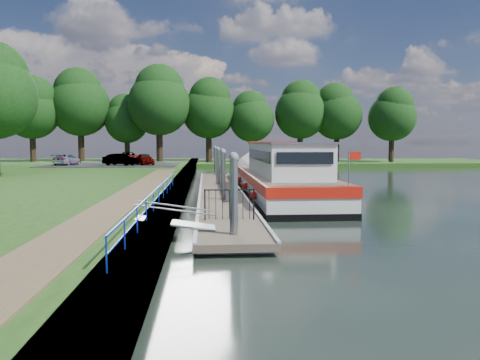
{
  "coord_description": "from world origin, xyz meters",
  "views": [
    {
      "loc": [
        -0.87,
        -14.85,
        3.25
      ],
      "look_at": [
        0.83,
        8.14,
        1.4
      ],
      "focal_mm": 35.0,
      "sensor_mm": 36.0,
      "label": 1
    }
  ],
  "objects": [
    {
      "name": "barge",
      "position": [
        3.6,
        14.34,
        1.09
      ],
      "size": [
        4.36,
        21.15,
        4.78
      ],
      "color": "black",
      "rests_on": "ground"
    },
    {
      "name": "car_c",
      "position": [
        -15.9,
        37.19,
        1.43
      ],
      "size": [
        2.38,
        4.32,
        1.19
      ],
      "primitive_type": "imported",
      "rotation": [
        0.0,
        0.0,
        2.96
      ],
      "color": "#999999",
      "rests_on": "carpark"
    },
    {
      "name": "car_a",
      "position": [
        -7.48,
        36.8,
        1.46
      ],
      "size": [
        2.65,
        3.95,
        1.25
      ],
      "primitive_type": "imported",
      "rotation": [
        0.0,
        0.0,
        0.35
      ],
      "color": "#999999",
      "rests_on": "carpark"
    },
    {
      "name": "bank_edge",
      "position": [
        -2.55,
        15.0,
        0.39
      ],
      "size": [
        1.1,
        90.0,
        0.78
      ],
      "primitive_type": "cube",
      "color": "#473D2D",
      "rests_on": "ground"
    },
    {
      "name": "blue_fence",
      "position": [
        -2.75,
        3.0,
        1.31
      ],
      "size": [
        0.04,
        18.04,
        0.72
      ],
      "color": "#0C2DBF",
      "rests_on": "riverbank"
    },
    {
      "name": "carpark",
      "position": [
        -11.0,
        38.0,
        0.81
      ],
      "size": [
        14.0,
        12.0,
        0.06
      ],
      "primitive_type": "cube",
      "color": "black",
      "rests_on": "riverbank"
    },
    {
      "name": "gate_panel",
      "position": [
        -0.0,
        2.2,
        1.15
      ],
      "size": [
        1.85,
        0.05,
        1.15
      ],
      "color": "black",
      "rests_on": "ground"
    },
    {
      "name": "footpath",
      "position": [
        -4.4,
        8.0,
        0.8
      ],
      "size": [
        1.6,
        40.0,
        0.05
      ],
      "primitive_type": "cube",
      "color": "brown",
      "rests_on": "riverbank"
    },
    {
      "name": "car_b",
      "position": [
        -9.86,
        35.42,
        1.46
      ],
      "size": [
        3.98,
        2.75,
        1.24
      ],
      "primitive_type": "imported",
      "rotation": [
        0.0,
        0.0,
        1.15
      ],
      "color": "#999999",
      "rests_on": "carpark"
    },
    {
      "name": "pontoon",
      "position": [
        0.0,
        13.0,
        0.18
      ],
      "size": [
        2.5,
        30.0,
        0.56
      ],
      "color": "brown",
      "rests_on": "ground"
    },
    {
      "name": "far_bank",
      "position": [
        12.0,
        52.0,
        0.3
      ],
      "size": [
        60.0,
        18.0,
        0.6
      ],
      "primitive_type": "cube",
      "color": "#204614",
      "rests_on": "ground"
    },
    {
      "name": "mooring_piles",
      "position": [
        0.0,
        13.0,
        1.28
      ],
      "size": [
        0.3,
        27.3,
        3.55
      ],
      "color": "gray",
      "rests_on": "ground"
    },
    {
      "name": "ground",
      "position": [
        0.0,
        0.0,
        0.0
      ],
      "size": [
        160.0,
        160.0,
        0.0
      ],
      "primitive_type": "plane",
      "color": "black",
      "rests_on": "ground"
    },
    {
      "name": "car_d",
      "position": [
        -10.19,
        41.87,
        1.49
      ],
      "size": [
        2.49,
        4.82,
        1.3
      ],
      "primitive_type": "imported",
      "rotation": [
        0.0,
        0.0,
        0.07
      ],
      "color": "#999999",
      "rests_on": "carpark"
    },
    {
      "name": "horizon_trees",
      "position": [
        -1.61,
        48.68,
        7.95
      ],
      "size": [
        54.38,
        10.03,
        12.87
      ],
      "color": "#332316",
      "rests_on": "ground"
    },
    {
      "name": "gangway",
      "position": [
        -1.85,
        0.5,
        0.63
      ],
      "size": [
        2.58,
        1.0,
        0.92
      ],
      "color": "#A5A8AD",
      "rests_on": "ground"
    }
  ]
}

